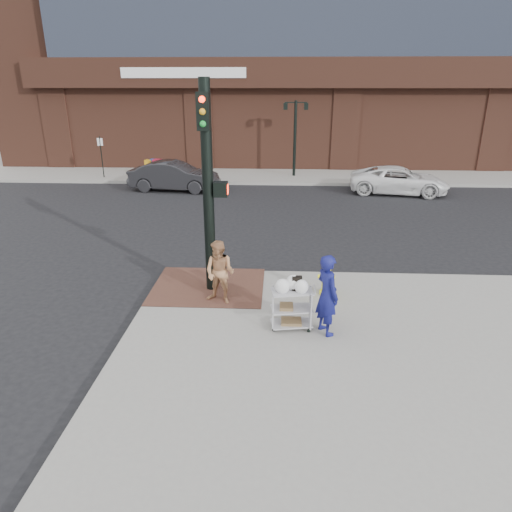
# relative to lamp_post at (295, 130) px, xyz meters

# --- Properties ---
(ground) EXTENTS (220.00, 220.00, 0.00)m
(ground) POSITION_rel_lamp_post_xyz_m (-2.00, -16.00, -2.62)
(ground) COLOR black
(ground) RESTS_ON ground
(sidewalk_far) EXTENTS (65.00, 36.00, 0.15)m
(sidewalk_far) POSITION_rel_lamp_post_xyz_m (10.50, 16.00, -2.54)
(sidewalk_far) COLOR gray
(sidewalk_far) RESTS_ON ground
(brick_curb_ramp) EXTENTS (2.80, 2.40, 0.01)m
(brick_curb_ramp) POSITION_rel_lamp_post_xyz_m (-2.60, -15.10, -2.46)
(brick_curb_ramp) COLOR #4D2B24
(brick_curb_ramp) RESTS_ON sidewalk_near
(lamp_post) EXTENTS (1.32, 0.22, 4.00)m
(lamp_post) POSITION_rel_lamp_post_xyz_m (0.00, 0.00, 0.00)
(lamp_post) COLOR black
(lamp_post) RESTS_ON sidewalk_far
(parking_sign) EXTENTS (0.05, 0.05, 2.20)m
(parking_sign) POSITION_rel_lamp_post_xyz_m (-10.50, -1.00, -1.37)
(parking_sign) COLOR black
(parking_sign) RESTS_ON sidewalk_far
(traffic_signal_pole) EXTENTS (0.61, 0.51, 5.00)m
(traffic_signal_pole) POSITION_rel_lamp_post_xyz_m (-2.48, -15.23, 0.21)
(traffic_signal_pole) COLOR black
(traffic_signal_pole) RESTS_ON sidewalk_near
(woman_blue) EXTENTS (0.66, 0.75, 1.72)m
(woman_blue) POSITION_rel_lamp_post_xyz_m (0.17, -17.25, -1.61)
(woman_blue) COLOR navy
(woman_blue) RESTS_ON sidewalk_near
(pedestrian_tan) EXTENTS (0.89, 0.79, 1.51)m
(pedestrian_tan) POSITION_rel_lamp_post_xyz_m (-2.18, -15.96, -1.71)
(pedestrian_tan) COLOR #B17B53
(pedestrian_tan) RESTS_ON sidewalk_near
(sedan_dark) EXTENTS (4.51, 2.00, 1.44)m
(sedan_dark) POSITION_rel_lamp_post_xyz_m (-6.01, -3.47, -1.90)
(sedan_dark) COLOR black
(sedan_dark) RESTS_ON ground
(minivan_white) EXTENTS (4.91, 2.90, 1.28)m
(minivan_white) POSITION_rel_lamp_post_xyz_m (4.94, -3.57, -1.98)
(minivan_white) COLOR white
(minivan_white) RESTS_ON ground
(utility_cart) EXTENTS (0.91, 0.60, 1.17)m
(utility_cart) POSITION_rel_lamp_post_xyz_m (-0.53, -17.10, -1.94)
(utility_cart) COLOR #AAA9AE
(utility_cart) RESTS_ON sidewalk_near
(fire_hydrant) EXTENTS (0.42, 0.29, 0.88)m
(fire_hydrant) POSITION_rel_lamp_post_xyz_m (0.35, -15.40, -2.02)
(fire_hydrant) COLOR #FFFA15
(fire_hydrant) RESTS_ON sidewalk_near
(newsbox_red) EXTENTS (0.54, 0.51, 1.02)m
(newsbox_red) POSITION_rel_lamp_post_xyz_m (-7.41, -1.10, -1.96)
(newsbox_red) COLOR red
(newsbox_red) RESTS_ON sidewalk_far
(newsbox_yellow) EXTENTS (0.42, 0.39, 0.92)m
(newsbox_yellow) POSITION_rel_lamp_post_xyz_m (-8.00, -0.74, -2.01)
(newsbox_yellow) COLOR orange
(newsbox_yellow) RESTS_ON sidewalk_far
(newsbox_blue) EXTENTS (0.42, 0.38, 0.95)m
(newsbox_blue) POSITION_rel_lamp_post_xyz_m (-7.73, -0.66, -1.99)
(newsbox_blue) COLOR #1942A5
(newsbox_blue) RESTS_ON sidewalk_far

